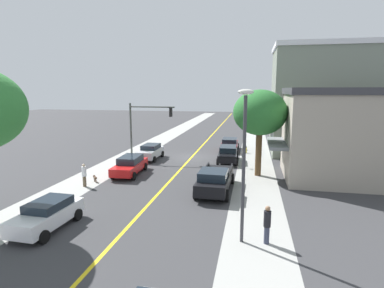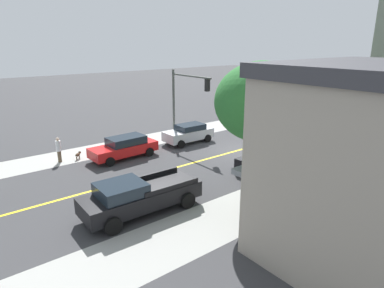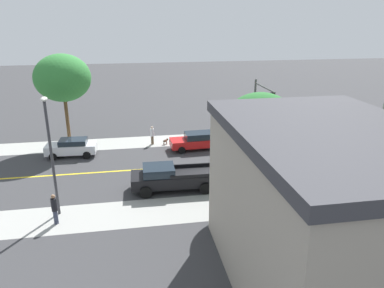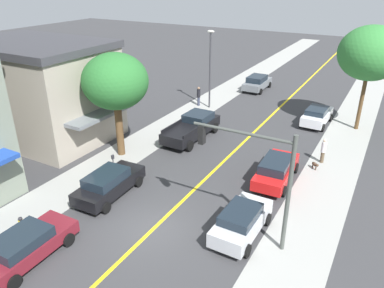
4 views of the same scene
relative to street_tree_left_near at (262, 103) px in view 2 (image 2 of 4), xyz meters
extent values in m
plane|color=#38383A|center=(6.82, -5.92, -5.23)|extent=(140.00, 140.00, 0.00)
cube|color=#9E9E99|center=(0.16, -5.92, -5.23)|extent=(3.30, 126.00, 0.01)
cube|color=#9E9E99|center=(13.48, -5.92, -5.23)|extent=(3.30, 126.00, 0.01)
cube|color=yellow|center=(6.82, -5.92, -5.23)|extent=(0.20, 126.00, 0.00)
cube|color=#1E429E|center=(-0.94, -10.29, -2.13)|extent=(1.28, 5.60, 0.24)
cube|color=slate|center=(-1.44, -0.14, -2.47)|extent=(1.38, 5.48, 0.24)
cylinder|color=brown|center=(0.00, 0.00, -3.41)|extent=(0.51, 0.51, 3.64)
ellipsoid|color=#286B2D|center=(0.00, 0.00, 0.05)|extent=(4.36, 4.36, 3.70)
cylinder|color=yellow|center=(1.22, -9.23, -4.91)|extent=(0.24, 0.24, 0.64)
sphere|color=#232328|center=(1.22, -9.23, -4.52)|extent=(0.22, 0.22, 0.22)
cylinder|color=#232328|center=(1.05, -9.23, -4.88)|extent=(0.10, 0.10, 0.10)
cylinder|color=#232328|center=(1.39, -9.23, -4.88)|extent=(0.10, 0.10, 0.10)
cylinder|color=#4C4C51|center=(1.39, -2.46, -4.71)|extent=(0.07, 0.07, 1.04)
cube|color=#2D2D33|center=(1.39, -2.46, -4.06)|extent=(0.12, 0.18, 0.26)
cylinder|color=#474C47|center=(12.88, -4.20, -2.35)|extent=(0.20, 0.20, 5.76)
cylinder|color=#474C47|center=(10.54, -4.20, 0.16)|extent=(4.68, 0.14, 0.14)
cube|color=black|center=(8.61, -4.20, -0.34)|extent=(0.26, 0.32, 0.90)
sphere|color=red|center=(8.61, -4.20, -0.04)|extent=(0.20, 0.20, 0.20)
sphere|color=yellow|center=(8.61, -4.20, -0.34)|extent=(0.20, 0.20, 0.20)
sphere|color=green|center=(8.61, -4.20, -0.64)|extent=(0.20, 0.20, 0.20)
cube|color=red|center=(10.68, 1.75, -4.58)|extent=(1.98, 4.82, 0.67)
cube|color=#19232D|center=(10.69, 1.51, -3.97)|extent=(1.67, 2.63, 0.54)
cylinder|color=black|center=(9.73, 3.28, -4.91)|extent=(0.25, 0.65, 0.64)
cylinder|color=black|center=(11.50, 3.35, -4.91)|extent=(0.25, 0.65, 0.64)
cylinder|color=black|center=(9.86, 0.15, -4.91)|extent=(0.25, 0.65, 0.64)
cylinder|color=black|center=(11.63, 0.22, -4.91)|extent=(0.25, 0.65, 0.64)
cube|color=black|center=(2.88, -4.53, -4.56)|extent=(1.99, 4.68, 0.70)
cube|color=#19232D|center=(2.89, -4.76, -3.95)|extent=(1.69, 2.55, 0.52)
cylinder|color=black|center=(1.92, -3.04, -4.91)|extent=(0.25, 0.65, 0.64)
cylinder|color=black|center=(3.71, -2.97, -4.91)|extent=(0.25, 0.65, 0.64)
cylinder|color=black|center=(2.04, -6.09, -4.91)|extent=(0.25, 0.65, 0.64)
cylinder|color=black|center=(3.84, -6.01, -4.91)|extent=(0.25, 0.65, 0.64)
cube|color=maroon|center=(3.14, -10.38, -4.61)|extent=(1.96, 4.53, 0.61)
cube|color=#19232D|center=(3.15, -10.61, -4.06)|extent=(1.70, 2.46, 0.49)
cylinder|color=black|center=(2.18, -8.91, -4.91)|extent=(0.23, 0.64, 0.64)
cylinder|color=black|center=(4.06, -8.88, -4.91)|extent=(0.23, 0.64, 0.64)
cylinder|color=black|center=(2.23, -11.88, -4.91)|extent=(0.23, 0.64, 0.64)
cylinder|color=black|center=(4.11, -11.85, -4.91)|extent=(0.23, 0.64, 0.64)
cube|color=#B7BABF|center=(10.82, -4.14, -4.53)|extent=(1.77, 4.13, 0.75)
cube|color=#19232D|center=(10.81, -4.34, -3.94)|extent=(1.54, 2.24, 0.45)
cylinder|color=black|center=(9.99, -2.77, -4.91)|extent=(0.23, 0.64, 0.64)
cylinder|color=black|center=(11.69, -2.80, -4.91)|extent=(0.23, 0.64, 0.64)
cylinder|color=black|center=(9.94, -5.47, -4.91)|extent=(0.23, 0.64, 0.64)
cylinder|color=black|center=(11.65, -5.50, -4.91)|extent=(0.23, 0.64, 0.64)
cube|color=black|center=(3.02, 4.76, -4.44)|extent=(2.15, 5.86, 0.78)
cube|color=#19232D|center=(3.04, 5.80, -3.76)|extent=(1.90, 2.14, 0.57)
cube|color=black|center=(2.07, 3.62, -3.93)|extent=(0.17, 3.02, 0.24)
cube|color=black|center=(3.91, 3.57, -3.93)|extent=(0.17, 3.02, 0.24)
cylinder|color=black|center=(2.06, 6.76, -4.83)|extent=(0.30, 0.81, 0.80)
cylinder|color=black|center=(4.07, 6.71, -4.83)|extent=(0.30, 0.81, 0.80)
cylinder|color=black|center=(1.97, 2.81, -4.83)|extent=(0.30, 0.81, 0.80)
cylinder|color=black|center=(3.97, 2.76, -4.83)|extent=(0.30, 0.81, 0.80)
cylinder|color=brown|center=(12.68, 5.60, -4.84)|extent=(0.25, 0.25, 0.79)
cylinder|color=silver|center=(12.68, 5.60, -4.08)|extent=(0.33, 0.33, 0.72)
sphere|color=beige|center=(12.68, 5.60, -3.61)|extent=(0.22, 0.22, 0.22)
ellipsoid|color=#4C3828|center=(12.45, 4.43, -4.90)|extent=(0.54, 0.56, 0.24)
sphere|color=#4C3828|center=(12.65, 4.22, -4.83)|extent=(0.19, 0.19, 0.19)
cylinder|color=#4C3828|center=(12.57, 4.29, -5.12)|extent=(0.08, 0.08, 0.21)
cylinder|color=#4C3828|center=(12.32, 4.57, -5.12)|extent=(0.08, 0.08, 0.21)
camera|label=1|loc=(0.58, 25.99, 1.88)|focal=29.20mm
camera|label=2|loc=(-9.88, 11.94, 2.67)|focal=31.23mm
camera|label=3|loc=(-19.55, 7.42, 5.97)|focal=34.15mm
camera|label=4|loc=(15.88, -18.14, 6.46)|focal=34.66mm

